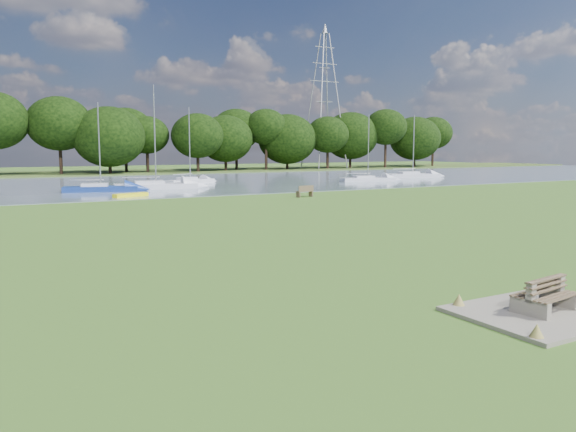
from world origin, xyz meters
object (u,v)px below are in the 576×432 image
pylon (325,78)px  sailboat_0 (412,174)px  sailboat_4 (367,178)px  sailboat_7 (100,187)px  sailboat_2 (190,180)px  bench_pair (545,296)px  sailboat_3 (155,184)px  kayak (131,195)px  riverbank_bench (305,191)px

pylon → sailboat_0: 38.60m
sailboat_4 → sailboat_7: (-31.60, -0.57, 0.04)m
pylon → sailboat_2: bearing=-140.5°
bench_pair → sailboat_3: size_ratio=0.17×
kayak → sailboat_3: sailboat_3 is taller
sailboat_7 → sailboat_4: bearing=16.4°
sailboat_2 → sailboat_7: bearing=-169.7°
sailboat_3 → kayak: bearing=-109.8°
bench_pair → sailboat_3: sailboat_3 is taller
sailboat_7 → pylon: bearing=53.0°
sailboat_0 → sailboat_4: (-10.62, -3.87, -0.09)m
bench_pair → sailboat_3: 46.42m
pylon → sailboat_3: 60.59m
sailboat_2 → riverbank_bench: bearing=-101.6°
sailboat_0 → pylon: bearing=91.6°
kayak → sailboat_0: size_ratio=0.36×
riverbank_bench → sailboat_2: 20.63m
sailboat_3 → sailboat_4: (26.18, -0.08, -0.08)m
riverbank_bench → kayak: 14.63m
riverbank_bench → sailboat_4: sailboat_4 is taller
sailboat_4 → kayak: bearing=-152.7°
riverbank_bench → sailboat_0: size_ratio=0.19×
riverbank_bench → sailboat_3: sailboat_3 is taller
riverbank_bench → sailboat_7: sailboat_7 is taller
bench_pair → pylon: pylon is taller
kayak → sailboat_4: size_ratio=0.38×
pylon → sailboat_0: (-7.53, -33.92, -16.83)m
sailboat_0 → sailboat_4: bearing=-145.9°
sailboat_3 → sailboat_7: size_ratio=1.24×
sailboat_3 → sailboat_4: size_ratio=1.27×
sailboat_2 → sailboat_4: bearing=-35.8°
bench_pair → sailboat_7: bearing=84.6°
riverbank_bench → sailboat_3: size_ratio=0.16×
riverbank_bench → pylon: (35.74, 52.35, 16.89)m
riverbank_bench → sailboat_4: bearing=30.9°
sailboat_3 → sailboat_4: bearing=9.0°
riverbank_bench → pylon: 65.59m
bench_pair → sailboat_2: (9.08, 52.07, 0.08)m
kayak → bench_pair: bearing=-109.6°
sailboat_0 → sailboat_7: 42.46m
kayak → sailboat_2: 16.80m
sailboat_7 → sailboat_3: bearing=22.2°
riverbank_bench → sailboat_3: 16.98m
bench_pair → pylon: (47.78, 84.00, 16.92)m
sailboat_3 → pylon: bearing=49.6°
bench_pair → sailboat_0: (40.25, 50.08, 0.09)m
pylon → sailboat_2: (-38.70, -31.93, -16.84)m
sailboat_4 → sailboat_3: bearing=-167.0°
riverbank_bench → sailboat_4: size_ratio=0.20×
sailboat_4 → riverbank_bench: bearing=-127.2°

